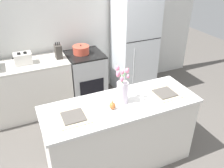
{
  "coord_description": "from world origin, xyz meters",
  "views": [
    {
      "loc": [
        -1.0,
        -1.98,
        2.44
      ],
      "look_at": [
        0.0,
        0.25,
        1.05
      ],
      "focal_mm": 38.0,
      "sensor_mm": 36.0,
      "label": 1
    }
  ],
  "objects_px": {
    "pear_figurine": "(112,105)",
    "toaster": "(23,58)",
    "plate_setting_left": "(73,117)",
    "cooking_pot": "(81,50)",
    "refrigerator": "(134,46)",
    "flower_vase": "(122,90)",
    "plate_setting_right": "(165,93)",
    "knife_block": "(58,52)",
    "stove_range": "(86,78)"
  },
  "relations": [
    {
      "from": "plate_setting_left",
      "to": "cooking_pot",
      "type": "height_order",
      "value": "cooking_pot"
    },
    {
      "from": "knife_block",
      "to": "stove_range",
      "type": "bearing_deg",
      "value": 0.04
    },
    {
      "from": "flower_vase",
      "to": "pear_figurine",
      "type": "height_order",
      "value": "flower_vase"
    },
    {
      "from": "pear_figurine",
      "to": "knife_block",
      "type": "distance_m",
      "value": 1.67
    },
    {
      "from": "flower_vase",
      "to": "stove_range",
      "type": "bearing_deg",
      "value": 87.21
    },
    {
      "from": "flower_vase",
      "to": "plate_setting_right",
      "type": "bearing_deg",
      "value": -6.43
    },
    {
      "from": "plate_setting_left",
      "to": "toaster",
      "type": "height_order",
      "value": "toaster"
    },
    {
      "from": "plate_setting_right",
      "to": "toaster",
      "type": "height_order",
      "value": "toaster"
    },
    {
      "from": "flower_vase",
      "to": "plate_setting_left",
      "type": "bearing_deg",
      "value": -174.07
    },
    {
      "from": "stove_range",
      "to": "plate_setting_right",
      "type": "relative_size",
      "value": 2.85
    },
    {
      "from": "stove_range",
      "to": "toaster",
      "type": "bearing_deg",
      "value": 179.41
    },
    {
      "from": "stove_range",
      "to": "refrigerator",
      "type": "height_order",
      "value": "refrigerator"
    },
    {
      "from": "pear_figurine",
      "to": "toaster",
      "type": "height_order",
      "value": "toaster"
    },
    {
      "from": "pear_figurine",
      "to": "cooking_pot",
      "type": "distance_m",
      "value": 1.7
    },
    {
      "from": "stove_range",
      "to": "cooking_pot",
      "type": "bearing_deg",
      "value": 143.06
    },
    {
      "from": "plate_setting_right",
      "to": "knife_block",
      "type": "bearing_deg",
      "value": 118.79
    },
    {
      "from": "pear_figurine",
      "to": "flower_vase",
      "type": "bearing_deg",
      "value": 27.03
    },
    {
      "from": "cooking_pot",
      "to": "flower_vase",
      "type": "bearing_deg",
      "value": -91.0
    },
    {
      "from": "flower_vase",
      "to": "toaster",
      "type": "xyz_separation_m",
      "value": [
        -0.9,
        1.59,
        -0.09
      ]
    },
    {
      "from": "flower_vase",
      "to": "knife_block",
      "type": "bearing_deg",
      "value": 102.82
    },
    {
      "from": "flower_vase",
      "to": "pear_figurine",
      "type": "bearing_deg",
      "value": -152.97
    },
    {
      "from": "pear_figurine",
      "to": "plate_setting_right",
      "type": "distance_m",
      "value": 0.7
    },
    {
      "from": "toaster",
      "to": "stove_range",
      "type": "bearing_deg",
      "value": -0.59
    },
    {
      "from": "flower_vase",
      "to": "cooking_pot",
      "type": "height_order",
      "value": "flower_vase"
    },
    {
      "from": "stove_range",
      "to": "pear_figurine",
      "type": "height_order",
      "value": "pear_figurine"
    },
    {
      "from": "flower_vase",
      "to": "plate_setting_left",
      "type": "height_order",
      "value": "flower_vase"
    },
    {
      "from": "flower_vase",
      "to": "cooking_pot",
      "type": "relative_size",
      "value": 1.57
    },
    {
      "from": "cooking_pot",
      "to": "knife_block",
      "type": "height_order",
      "value": "knife_block"
    },
    {
      "from": "pear_figurine",
      "to": "toaster",
      "type": "bearing_deg",
      "value": 114.13
    },
    {
      "from": "stove_range",
      "to": "plate_setting_left",
      "type": "height_order",
      "value": "plate_setting_left"
    },
    {
      "from": "stove_range",
      "to": "plate_setting_right",
      "type": "bearing_deg",
      "value": -74.16
    },
    {
      "from": "plate_setting_left",
      "to": "plate_setting_right",
      "type": "bearing_deg",
      "value": 0.0
    },
    {
      "from": "plate_setting_right",
      "to": "pear_figurine",
      "type": "bearing_deg",
      "value": -178.49
    },
    {
      "from": "toaster",
      "to": "plate_setting_right",
      "type": "bearing_deg",
      "value": -48.78
    },
    {
      "from": "flower_vase",
      "to": "knife_block",
      "type": "distance_m",
      "value": 1.62
    },
    {
      "from": "refrigerator",
      "to": "pear_figurine",
      "type": "height_order",
      "value": "refrigerator"
    },
    {
      "from": "stove_range",
      "to": "plate_setting_left",
      "type": "bearing_deg",
      "value": -112.08
    },
    {
      "from": "stove_range",
      "to": "refrigerator",
      "type": "xyz_separation_m",
      "value": [
        0.95,
        0.0,
        0.44
      ]
    },
    {
      "from": "flower_vase",
      "to": "pear_figurine",
      "type": "relative_size",
      "value": 3.77
    },
    {
      "from": "refrigerator",
      "to": "toaster",
      "type": "distance_m",
      "value": 1.93
    },
    {
      "from": "pear_figurine",
      "to": "knife_block",
      "type": "xyz_separation_m",
      "value": [
        -0.2,
        1.66,
        0.05
      ]
    },
    {
      "from": "plate_setting_left",
      "to": "knife_block",
      "type": "distance_m",
      "value": 1.66
    },
    {
      "from": "toaster",
      "to": "cooking_pot",
      "type": "relative_size",
      "value": 1.01
    },
    {
      "from": "refrigerator",
      "to": "cooking_pot",
      "type": "bearing_deg",
      "value": 177.95
    },
    {
      "from": "cooking_pot",
      "to": "knife_block",
      "type": "xyz_separation_m",
      "value": [
        -0.39,
        -0.04,
        0.04
      ]
    },
    {
      "from": "knife_block",
      "to": "plate_setting_left",
      "type": "bearing_deg",
      "value": -97.97
    },
    {
      "from": "stove_range",
      "to": "plate_setting_left",
      "type": "distance_m",
      "value": 1.83
    },
    {
      "from": "pear_figurine",
      "to": "toaster",
      "type": "distance_m",
      "value": 1.83
    },
    {
      "from": "refrigerator",
      "to": "stove_range",
      "type": "bearing_deg",
      "value": -179.96
    },
    {
      "from": "plate_setting_left",
      "to": "flower_vase",
      "type": "bearing_deg",
      "value": 5.93
    }
  ]
}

